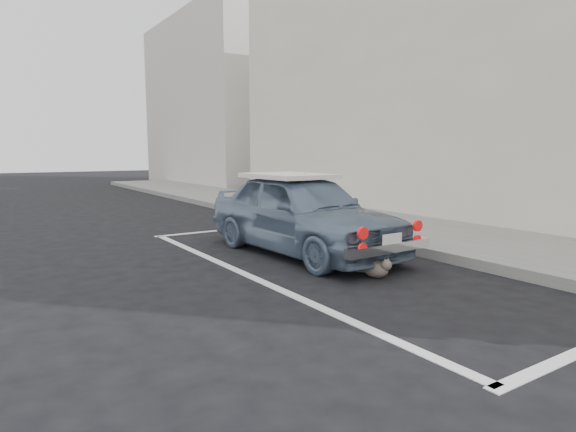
# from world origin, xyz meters

# --- Properties ---
(ground) EXTENTS (80.00, 80.00, 0.00)m
(ground) POSITION_xyz_m (0.00, 0.00, 0.00)
(ground) COLOR black
(ground) RESTS_ON ground
(sidewalk) EXTENTS (2.80, 40.00, 0.15)m
(sidewalk) POSITION_xyz_m (3.20, 2.00, 0.07)
(sidewalk) COLOR slate
(sidewalk) RESTS_ON ground
(shop_building) EXTENTS (3.50, 18.00, 7.00)m
(shop_building) POSITION_xyz_m (6.33, 4.00, 3.49)
(shop_building) COLOR beige
(shop_building) RESTS_ON ground
(building_far) EXTENTS (3.50, 10.00, 8.00)m
(building_far) POSITION_xyz_m (6.35, 20.00, 4.00)
(building_far) COLOR beige
(building_far) RESTS_ON ground
(pline_front) EXTENTS (3.00, 0.12, 0.01)m
(pline_front) POSITION_xyz_m (0.50, 6.50, 0.00)
(pline_front) COLOR silver
(pline_front) RESTS_ON ground
(pline_side) EXTENTS (0.12, 7.00, 0.01)m
(pline_side) POSITION_xyz_m (-0.90, 3.00, 0.00)
(pline_side) COLOR silver
(pline_side) RESTS_ON ground
(retro_coupe) EXTENTS (1.65, 3.79, 1.27)m
(retro_coupe) POSITION_xyz_m (0.48, 3.80, 0.64)
(retro_coupe) COLOR slate
(retro_coupe) RESTS_ON ground
(cat) EXTENTS (0.31, 0.52, 0.28)m
(cat) POSITION_xyz_m (0.41, 2.07, 0.13)
(cat) COLOR #756459
(cat) RESTS_ON ground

